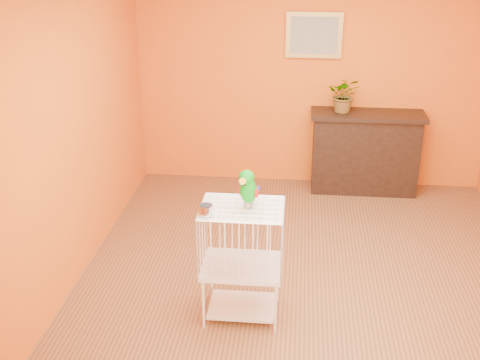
# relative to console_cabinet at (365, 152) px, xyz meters

# --- Properties ---
(ground) EXTENTS (4.50, 4.50, 0.00)m
(ground) POSITION_rel_console_cabinet_xyz_m (-0.64, -2.03, -0.47)
(ground) COLOR brown
(ground) RESTS_ON ground
(room_shell) EXTENTS (4.50, 4.50, 4.50)m
(room_shell) POSITION_rel_console_cabinet_xyz_m (-0.64, -2.03, 1.11)
(room_shell) COLOR #D75E14
(room_shell) RESTS_ON ground
(console_cabinet) EXTENTS (1.26, 0.45, 0.94)m
(console_cabinet) POSITION_rel_console_cabinet_xyz_m (0.00, 0.00, 0.00)
(console_cabinet) COLOR black
(console_cabinet) RESTS_ON ground
(potted_plant) EXTENTS (0.41, 0.44, 0.31)m
(potted_plant) POSITION_rel_console_cabinet_xyz_m (-0.27, 0.02, 0.62)
(potted_plant) COLOR #26722D
(potted_plant) RESTS_ON console_cabinet
(framed_picture) EXTENTS (0.62, 0.04, 0.50)m
(framed_picture) POSITION_rel_console_cabinet_xyz_m (-0.64, 0.19, 1.28)
(framed_picture) COLOR #AA863C
(framed_picture) RESTS_ON room_shell
(birdcage) EXTENTS (0.61, 0.47, 0.94)m
(birdcage) POSITION_rel_console_cabinet_xyz_m (-1.15, -2.58, 0.02)
(birdcage) COLOR silver
(birdcage) RESTS_ON ground
(feed_cup) EXTENTS (0.11, 0.11, 0.07)m
(feed_cup) POSITION_rel_console_cabinet_xyz_m (-1.40, -2.73, 0.52)
(feed_cup) COLOR silver
(feed_cup) RESTS_ON birdcage
(parrot) EXTENTS (0.17, 0.28, 0.32)m
(parrot) POSITION_rel_console_cabinet_xyz_m (-1.11, -2.58, 0.63)
(parrot) COLOR #59544C
(parrot) RESTS_ON birdcage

